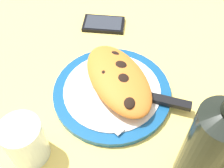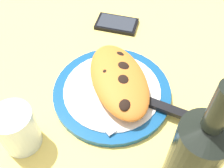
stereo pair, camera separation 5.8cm
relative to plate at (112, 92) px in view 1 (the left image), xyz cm
name	(u,v)px [view 1 (the left image)]	position (x,y,z in cm)	size (l,w,h in cm)	color
ground_plane	(112,98)	(0.00, 0.00, -2.35)	(150.00, 150.00, 3.00)	#EACC60
plate	(112,92)	(0.00, 0.00, 0.00)	(27.18, 27.18, 1.78)	navy
calzone	(119,80)	(0.42, 1.85, 3.25)	(24.92, 17.90, 4.72)	orange
fork	(97,111)	(2.41, -6.43, 1.13)	(17.90, 2.53, 0.40)	silver
knife	(155,99)	(8.58, 5.11, 1.43)	(20.43, 13.51, 1.20)	silver
smartphone	(104,24)	(-19.86, 14.71, -0.29)	(13.34, 12.94, 1.16)	black
water_glass	(26,143)	(-0.06, -21.88, 3.49)	(7.70, 7.70, 10.03)	silver
wine_bottle	(210,145)	(24.25, -0.96, 10.78)	(7.76, 7.76, 29.48)	black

